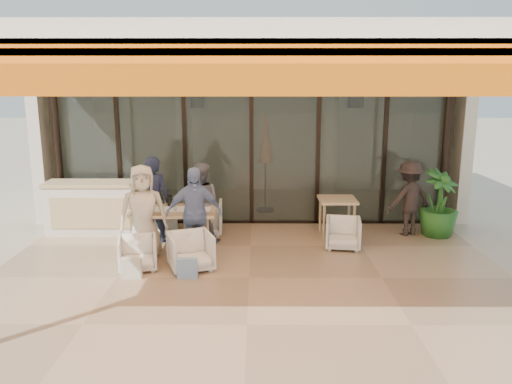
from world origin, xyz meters
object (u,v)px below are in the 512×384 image
dining_table (173,213)px  chair_far_left (161,219)px  chair_near_left (137,252)px  potted_palm (439,204)px  host_counter (95,207)px  standing_woman (409,199)px  diner_periwinkle (194,214)px  side_table (337,204)px  side_chair (343,232)px  diner_navy (154,200)px  diner_grey (200,203)px  diner_cream (143,213)px  chair_near_right (191,250)px  chair_far_right (204,216)px

dining_table → chair_far_left: bearing=113.7°
chair_near_left → potted_palm: 5.62m
host_counter → standing_woman: bearing=-0.8°
chair_far_left → potted_palm: (5.33, -0.14, 0.34)m
chair_far_left → diner_periwinkle: 1.70m
host_counter → side_table: host_counter is taller
side_chair → potted_palm: (1.92, 0.71, 0.34)m
dining_table → diner_navy: diner_navy is taller
chair_near_left → side_chair: 3.57m
chair_far_left → side_chair: (3.41, -0.85, -0.00)m
dining_table → potted_palm: (4.92, 0.80, -0.03)m
diner_grey → side_chair: 2.63m
diner_periwinkle → potted_palm: diner_periwinkle is taller
diner_cream → side_table: bearing=5.3°
chair_near_left → side_table: size_ratio=0.80×
standing_woman → potted_palm: (0.55, -0.07, -0.08)m
chair_near_left → side_chair: bearing=4.2°
side_table → side_chair: (0.00, -0.75, -0.33)m
chair_near_right → diner_cream: diner_cream is taller
dining_table → chair_far_left: (-0.41, 0.94, -0.38)m
diner_cream → potted_palm: bearing=-2.3°
side_table → dining_table: bearing=-164.3°
chair_near_right → side_table: bearing=14.6°
chair_near_left → diner_grey: size_ratio=0.40×
diner_periwinkle → chair_far_right: bearing=79.7°
side_table → side_chair: side_table is taller
chair_near_left → diner_cream: bearing=77.2°
chair_near_left → standing_woman: size_ratio=0.41×
chair_far_left → diner_cream: size_ratio=0.39×
diner_grey → side_table: diner_grey is taller
chair_near_right → standing_woman: 4.36m
host_counter → diner_grey: (2.11, -0.52, 0.22)m
side_table → potted_palm: 1.92m
dining_table → chair_far_left: size_ratio=2.42×
side_table → standing_woman: bearing=1.4°
diner_periwinkle → potted_palm: 4.67m
chair_near_left → diner_navy: (0.00, 1.40, 0.51)m
diner_periwinkle → standing_woman: size_ratio=1.07×
host_counter → chair_far_left: size_ratio=2.99×
dining_table → diner_cream: (-0.41, -0.46, 0.11)m
diner_navy → side_table: diner_navy is taller
dining_table → chair_near_right: size_ratio=2.24×
host_counter → chair_near_right: (2.11, -1.92, -0.20)m
chair_near_right → chair_near_left: bearing=159.7°
potted_palm → side_table: bearing=178.8°
potted_palm → dining_table: bearing=-170.8°
chair_near_left → diner_periwinkle: bearing=17.9°
potted_palm → side_chair: bearing=-159.7°
host_counter → diner_cream: diner_cream is taller
chair_far_right → potted_palm: potted_palm is taller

